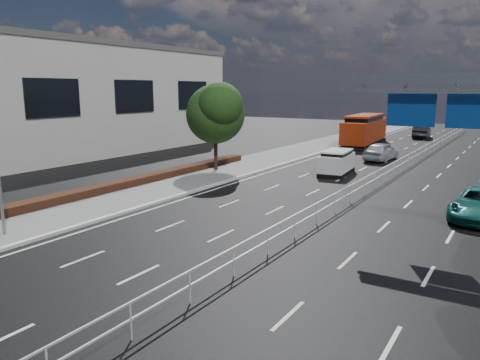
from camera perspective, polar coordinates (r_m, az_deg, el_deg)
The scene contains 10 objects.
ground at distance 14.88m, azimuth -4.14°, elevation -13.59°, with size 160.00×160.00×0.00m, color black.
kerb_near at distance 21.09m, azimuth -24.59°, elevation -6.87°, with size 0.25×140.00×0.15m, color silver.
median_fence at distance 34.84m, azimuth 17.96°, elevation 1.15°, with size 0.05×85.00×1.02m.
hedge_near at distance 27.20m, azimuth -21.03°, elevation -2.08°, with size 1.00×36.00×0.44m, color black.
near_building at distance 47.74m, azimuth -21.35°, elevation 8.89°, with size 12.00×38.00×10.00m, color beige.
near_tree_back at distance 35.13m, azimuth -2.97°, elevation 8.47°, with size 4.84×4.51×6.69m.
white_minivan at distance 35.03m, azimuth 11.71°, elevation 2.10°, with size 2.16×4.27×1.79m.
red_bus at distance 54.00m, azimuth 14.94°, elevation 5.99°, with size 3.47×11.47×3.38m.
near_car_silver at distance 42.82m, azimuth 16.83°, elevation 3.37°, with size 1.92×4.77×1.63m, color #A9ABB1.
near_car_dark at distance 64.10m, azimuth 21.27°, elevation 5.53°, with size 1.79×5.12×1.69m, color black.
Camera 1 is at (7.95, -10.94, 6.20)m, focal length 35.00 mm.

